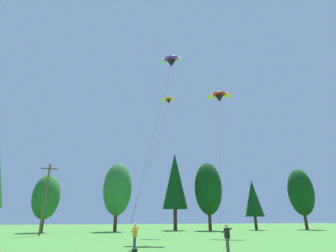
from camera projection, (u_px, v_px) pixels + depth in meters
The scene contains 13 objects.
treeline_tree_d at pixel (46, 197), 41.24m from camera, with size 4.18×4.18×8.83m.
treeline_tree_e at pixel (118, 189), 45.63m from camera, with size 4.95×4.95×11.68m.
treeline_tree_f at pixel (175, 180), 50.59m from camera, with size 4.82×4.82×14.65m.
treeline_tree_g at pixel (208, 188), 49.41m from camera, with size 5.18×5.18×12.51m.
treeline_tree_h at pixel (253, 198), 51.22m from camera, with size 3.68×3.68×9.44m.
treeline_tree_i at pixel (301, 192), 54.50m from camera, with size 5.10×5.10×12.23m.
utility_pole at pixel (45, 196), 34.29m from camera, with size 2.20×0.26×9.16m.
kite_flyer_near at pixel (135, 234), 17.47m from camera, with size 0.56×0.59×1.69m.
kite_flyer_mid at pixel (227, 236), 15.77m from camera, with size 0.62×0.65×1.69m.
parafoil_kite_high_purple at pixel (171, 61), 35.06m from camera, with size 7.93×10.86×21.49m.
parafoil_kite_mid_red_yellow at pixel (219, 96), 39.79m from camera, with size 11.92×17.67×19.19m.
parafoil_kite_far_orange at pixel (169, 100), 39.91m from camera, with size 8.95×16.54×18.34m.
backpack at pixel (135, 252), 14.38m from camera, with size 0.32×0.24×0.40m, color black.
Camera 1 is at (-6.14, 1.38, 1.95)m, focal length 27.40 mm.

